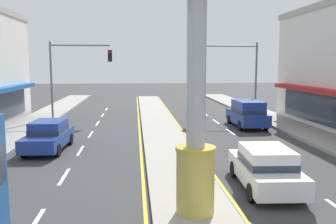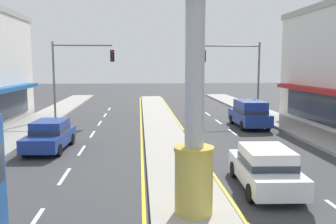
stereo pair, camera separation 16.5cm
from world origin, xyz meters
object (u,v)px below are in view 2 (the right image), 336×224
(traffic_light_left_side, at_px, (76,67))
(sedan_mid_left_lane, at_px, (265,168))
(sedan_near_left_lane, at_px, (50,135))
(suv_far_right_lane, at_px, (250,113))
(traffic_light_right_side, at_px, (238,67))
(district_sign, at_px, (195,69))

(traffic_light_left_side, distance_m, sedan_mid_left_lane, 19.82)
(sedan_near_left_lane, xyz_separation_m, sedan_mid_left_lane, (9.11, -6.76, 0.00))
(suv_far_right_lane, height_order, sedan_near_left_lane, suv_far_right_lane)
(traffic_light_right_side, relative_size, sedan_near_left_lane, 1.41)
(district_sign, bearing_deg, traffic_light_right_side, 71.41)
(district_sign, xyz_separation_m, traffic_light_left_side, (-6.49, 19.34, -0.06))
(sedan_near_left_lane, bearing_deg, sedan_mid_left_lane, -36.59)
(suv_far_right_lane, bearing_deg, district_sign, -112.62)
(sedan_mid_left_lane, bearing_deg, traffic_light_left_side, 118.77)
(suv_far_right_lane, distance_m, sedan_mid_left_lane, 13.09)
(traffic_light_right_side, bearing_deg, district_sign, -108.59)
(district_sign, bearing_deg, suv_far_right_lane, 67.38)
(district_sign, height_order, traffic_light_left_side, district_sign)
(sedan_mid_left_lane, bearing_deg, district_sign, -142.52)
(sedan_near_left_lane, bearing_deg, district_sign, -55.38)
(traffic_light_left_side, xyz_separation_m, suv_far_right_lane, (12.70, -4.44, -3.26))
(traffic_light_left_side, height_order, sedan_mid_left_lane, traffic_light_left_side)
(sedan_near_left_lane, bearing_deg, traffic_light_left_side, 91.60)
(district_sign, bearing_deg, sedan_near_left_lane, 124.62)
(district_sign, xyz_separation_m, traffic_light_right_side, (6.49, 19.30, -0.06))
(district_sign, distance_m, traffic_light_left_side, 20.40)
(suv_far_right_lane, bearing_deg, sedan_near_left_lane, -154.54)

